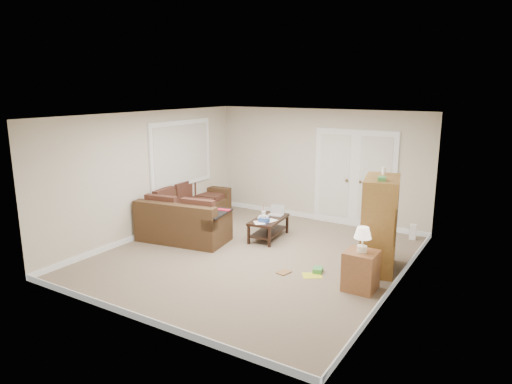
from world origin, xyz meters
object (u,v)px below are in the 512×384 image
Objects in this scene: coffee_table at (269,227)px; sectional_sofa at (188,215)px; side_cabinet at (361,267)px; tv_armoire at (380,224)px.

sectional_sofa is at bearing -173.06° from coffee_table.
tv_armoire is at bearing 91.67° from side_cabinet.
sectional_sofa is 4.17m from side_cabinet.
side_cabinet is at bearing -36.82° from coffee_table.
sectional_sofa is 2.57× the size of coffee_table.
tv_armoire reaches higher than coffee_table.
tv_armoire is 1.71× the size of side_cabinet.
tv_armoire is (4.04, 0.00, 0.46)m from sectional_sofa.
coffee_table is 1.10× the size of side_cabinet.
tv_armoire is at bearing -9.18° from sectional_sofa.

